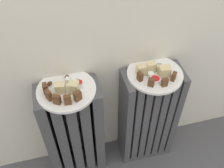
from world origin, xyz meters
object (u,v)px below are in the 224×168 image
plate_right (155,74)px  fork (147,71)px  radiator_left (74,133)px  jam_bowl_right (155,80)px  radiator_right (148,117)px  plate_left (66,90)px  jam_bowl_left (79,84)px

plate_right → fork: fork is taller
radiator_left → jam_bowl_right: jam_bowl_right is taller
radiator_right → plate_right: (0.00, 0.00, 0.31)m
plate_left → jam_bowl_right: (0.36, -0.05, 0.02)m
plate_right → fork: bearing=148.6°
plate_right → jam_bowl_left: jam_bowl_left is taller
radiator_left → plate_right: size_ratio=2.45×
radiator_right → fork: 0.32m
jam_bowl_left → jam_bowl_right: bearing=-10.2°
plate_right → jam_bowl_left: (-0.33, 0.00, 0.02)m
radiator_right → fork: size_ratio=5.56×
plate_right → jam_bowl_right: (-0.02, -0.05, 0.02)m
radiator_right → plate_left: (-0.38, 0.00, 0.31)m
radiator_right → fork: fork is taller
jam_bowl_right → fork: size_ratio=0.41×
jam_bowl_right → radiator_right: bearing=68.0°
plate_left → jam_bowl_right: size_ratio=5.49×
plate_right → jam_bowl_left: bearing=179.2°
radiator_right → fork: (-0.03, 0.02, 0.31)m
radiator_left → fork: 0.47m
radiator_left → jam_bowl_right: bearing=-8.0°
radiator_right → plate_right: bearing=0.0°
plate_right → radiator_right: bearing=0.0°
jam_bowl_right → fork: jam_bowl_right is taller
radiator_left → plate_right: bearing=0.0°
radiator_right → jam_bowl_right: jam_bowl_right is taller
radiator_left → radiator_right: same height
radiator_right → fork: bearing=148.6°
radiator_left → jam_bowl_right: size_ratio=13.45×
jam_bowl_left → fork: 0.30m
radiator_left → fork: (0.35, 0.02, 0.31)m
plate_right → jam_bowl_right: size_ratio=5.49×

